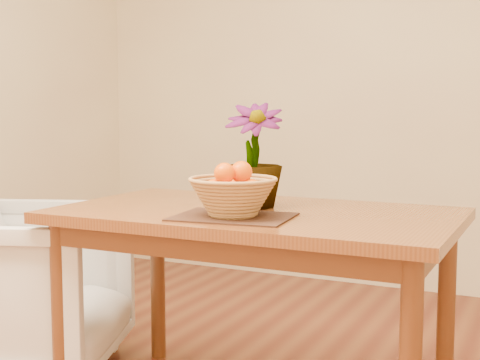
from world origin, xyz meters
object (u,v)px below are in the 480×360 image
at_px(table, 255,234).
at_px(potted_plant, 253,155).
at_px(wicker_basket, 233,198).
at_px(armchair, 23,282).

bearing_deg(table, potted_plant, 120.66).
xyz_separation_m(wicker_basket, potted_plant, (-0.04, 0.24, 0.13)).
distance_m(wicker_basket, armchair, 1.11).
height_order(potted_plant, armchair, potted_plant).
relative_size(table, armchair, 1.78).
bearing_deg(table, armchair, -175.16).
bearing_deg(potted_plant, table, -79.25).
relative_size(table, wicker_basket, 4.76).
bearing_deg(wicker_basket, potted_plant, 99.16).
xyz_separation_m(potted_plant, armchair, (-0.98, -0.15, -0.55)).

